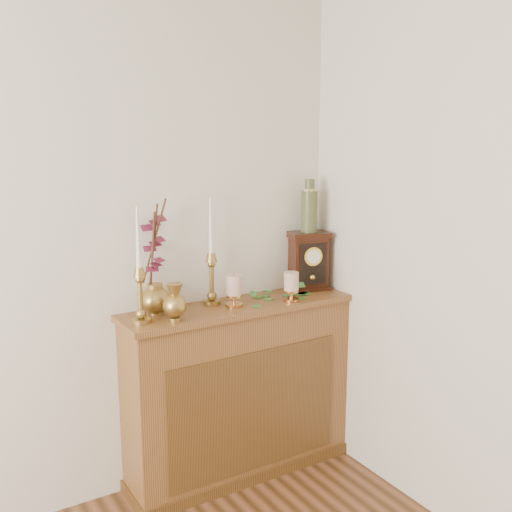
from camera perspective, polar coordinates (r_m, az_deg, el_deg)
console_shelf at (r=3.21m, az=-1.52°, el=-13.05°), size 1.24×0.34×0.93m
candlestick_left at (r=2.74m, az=-11.01°, el=-2.83°), size 0.09×0.09×0.53m
candlestick_center at (r=3.00m, az=-4.27°, el=-1.36°), size 0.09×0.09×0.54m
bud_vase at (r=2.76m, az=-7.76°, el=-4.45°), size 0.11×0.11×0.18m
ginger_jar at (r=2.89m, az=-9.70°, el=-0.49°), size 0.22×0.24×0.56m
pillar_candle_left at (r=2.97m, az=-2.12°, el=-3.17°), size 0.09×0.09×0.17m
pillar_candle_right at (r=3.07m, az=3.38°, el=-2.79°), size 0.08×0.08×0.16m
ivy_garland at (r=3.13m, az=1.87°, el=-3.92°), size 0.40×0.20×0.07m
mantel_clock at (r=3.31m, az=5.02°, el=-0.51°), size 0.25×0.20×0.32m
ceramic_vase at (r=3.26m, az=5.09°, el=4.54°), size 0.09×0.09×0.29m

